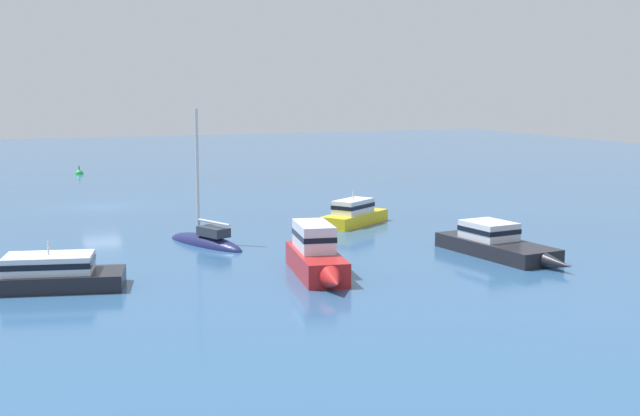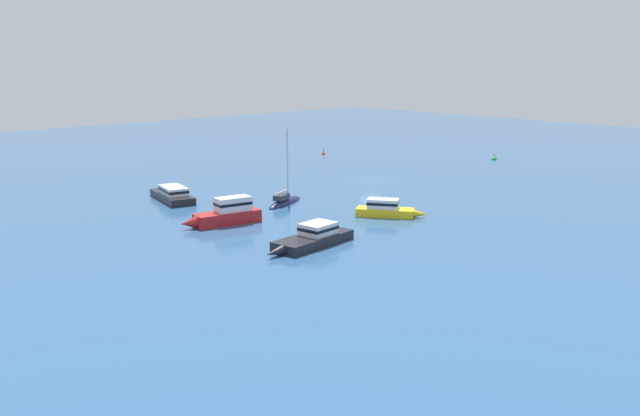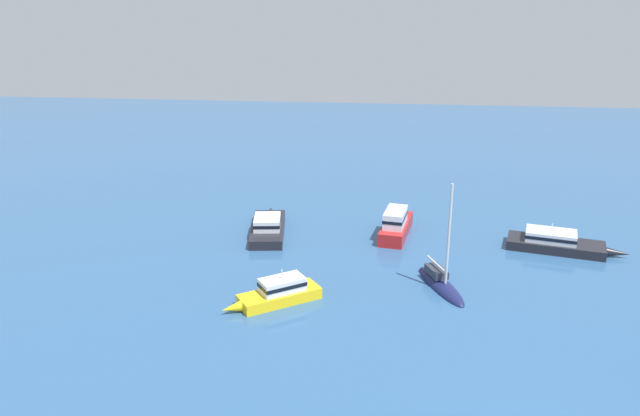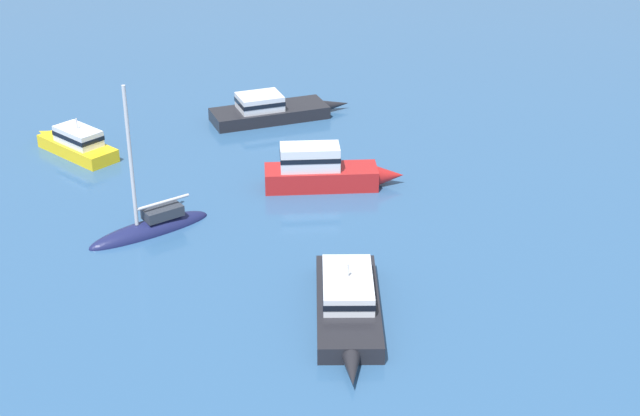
% 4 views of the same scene
% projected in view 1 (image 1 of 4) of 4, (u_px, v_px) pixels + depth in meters
% --- Properties ---
extents(ground_plane, '(160.00, 160.00, 0.00)m').
position_uv_depth(ground_plane, '(101.00, 207.00, 57.60)').
color(ground_plane, '#2D5684').
extents(powerboat, '(3.91, 8.55, 2.00)m').
position_uv_depth(powerboat, '(39.00, 275.00, 34.45)').
color(powerboat, black).
rests_on(powerboat, ground).
extents(powerboat_1, '(7.09, 2.74, 2.23)m').
position_uv_depth(powerboat_1, '(317.00, 255.00, 36.95)').
color(powerboat_1, '#B21E1E').
rests_on(powerboat_1, ground).
extents(launch, '(8.55, 3.24, 1.60)m').
position_uv_depth(launch, '(497.00, 243.00, 41.34)').
color(launch, black).
rests_on(launch, ground).
extents(yacht, '(5.99, 3.46, 7.67)m').
position_uv_depth(yacht, '(206.00, 242.00, 44.09)').
color(yacht, '#191E4C').
rests_on(yacht, ground).
extents(cabin_cruiser, '(4.53, 5.84, 2.11)m').
position_uv_depth(cabin_cruiser, '(356.00, 214.00, 50.61)').
color(cabin_cruiser, yellow).
rests_on(cabin_cruiser, ground).
extents(channel_buoy, '(0.78, 0.78, 1.18)m').
position_uv_depth(channel_buoy, '(79.00, 174.00, 79.17)').
color(channel_buoy, green).
rests_on(channel_buoy, ground).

